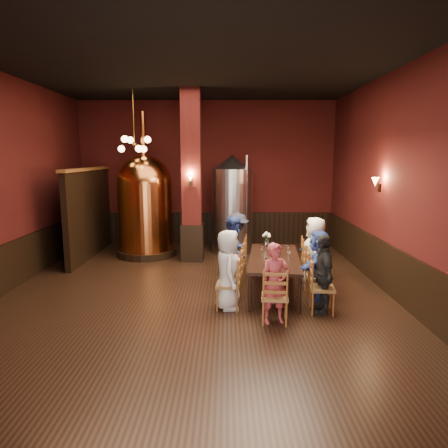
{
  "coord_description": "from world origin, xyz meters",
  "views": [
    {
      "loc": [
        0.61,
        -7.77,
        2.78
      ],
      "look_at": [
        0.57,
        0.2,
        1.43
      ],
      "focal_mm": 32.0,
      "sensor_mm": 36.0,
      "label": 1
    }
  ],
  "objects_px": {
    "steel_vessel": "(232,204)",
    "person_0": "(228,270)",
    "person_2": "(234,251)",
    "dining_table": "(274,260)",
    "rose_vase": "(267,237)",
    "person_1": "(231,263)",
    "copper_kettle": "(146,205)"
  },
  "relations": [
    {
      "from": "dining_table",
      "to": "person_0",
      "type": "relative_size",
      "value": 1.69
    },
    {
      "from": "person_0",
      "to": "steel_vessel",
      "type": "bearing_deg",
      "value": -4.7
    },
    {
      "from": "person_1",
      "to": "copper_kettle",
      "type": "bearing_deg",
      "value": 53.53
    },
    {
      "from": "person_0",
      "to": "steel_vessel",
      "type": "relative_size",
      "value": 0.52
    },
    {
      "from": "copper_kettle",
      "to": "rose_vase",
      "type": "distance_m",
      "value": 3.88
    },
    {
      "from": "person_2",
      "to": "dining_table",
      "type": "bearing_deg",
      "value": -93.41
    },
    {
      "from": "person_2",
      "to": "steel_vessel",
      "type": "distance_m",
      "value": 3.17
    },
    {
      "from": "copper_kettle",
      "to": "steel_vessel",
      "type": "distance_m",
      "value": 2.47
    },
    {
      "from": "dining_table",
      "to": "rose_vase",
      "type": "relative_size",
      "value": 7.57
    },
    {
      "from": "person_0",
      "to": "rose_vase",
      "type": "bearing_deg",
      "value": -28.06
    },
    {
      "from": "dining_table",
      "to": "copper_kettle",
      "type": "bearing_deg",
      "value": 142.04
    },
    {
      "from": "copper_kettle",
      "to": "rose_vase",
      "type": "bearing_deg",
      "value": -33.81
    },
    {
      "from": "person_0",
      "to": "person_2",
      "type": "xyz_separation_m",
      "value": [
        0.14,
        1.32,
        0.03
      ]
    },
    {
      "from": "steel_vessel",
      "to": "person_0",
      "type": "bearing_deg",
      "value": -91.82
    },
    {
      "from": "dining_table",
      "to": "person_0",
      "type": "distance_m",
      "value": 1.31
    },
    {
      "from": "copper_kettle",
      "to": "rose_vase",
      "type": "height_order",
      "value": "copper_kettle"
    },
    {
      "from": "rose_vase",
      "to": "person_0",
      "type": "bearing_deg",
      "value": -115.19
    },
    {
      "from": "dining_table",
      "to": "person_0",
      "type": "height_order",
      "value": "person_0"
    },
    {
      "from": "dining_table",
      "to": "rose_vase",
      "type": "bearing_deg",
      "value": 99.12
    },
    {
      "from": "dining_table",
      "to": "rose_vase",
      "type": "height_order",
      "value": "rose_vase"
    },
    {
      "from": "steel_vessel",
      "to": "rose_vase",
      "type": "xyz_separation_m",
      "value": [
        0.76,
        -2.51,
        -0.45
      ]
    },
    {
      "from": "person_1",
      "to": "person_2",
      "type": "relative_size",
      "value": 0.88
    },
    {
      "from": "steel_vessel",
      "to": "rose_vase",
      "type": "height_order",
      "value": "steel_vessel"
    },
    {
      "from": "person_2",
      "to": "rose_vase",
      "type": "xyz_separation_m",
      "value": [
        0.76,
        0.59,
        0.2
      ]
    },
    {
      "from": "copper_kettle",
      "to": "person_1",
      "type": "bearing_deg",
      "value": -55.04
    },
    {
      "from": "person_0",
      "to": "steel_vessel",
      "type": "distance_m",
      "value": 4.48
    },
    {
      "from": "person_1",
      "to": "person_2",
      "type": "height_order",
      "value": "person_2"
    },
    {
      "from": "copper_kettle",
      "to": "rose_vase",
      "type": "xyz_separation_m",
      "value": [
        3.2,
        -2.14,
        -0.49
      ]
    },
    {
      "from": "person_0",
      "to": "person_1",
      "type": "relative_size",
      "value": 1.09
    },
    {
      "from": "dining_table",
      "to": "person_1",
      "type": "height_order",
      "value": "person_1"
    },
    {
      "from": "copper_kettle",
      "to": "steel_vessel",
      "type": "xyz_separation_m",
      "value": [
        2.44,
        0.37,
        -0.04
      ]
    },
    {
      "from": "person_0",
      "to": "steel_vessel",
      "type": "xyz_separation_m",
      "value": [
        0.14,
        4.42,
        0.68
      ]
    }
  ]
}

